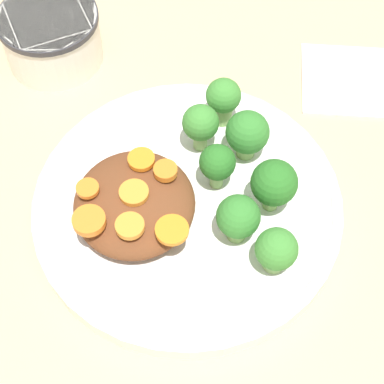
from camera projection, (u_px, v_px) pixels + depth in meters
The scene contains 19 objects.
ground_plane at pixel (192, 212), 0.59m from camera, with size 4.00×4.00×0.00m, color tan.
plate at pixel (192, 205), 0.58m from camera, with size 0.28×0.28×0.02m.
dip_bowl at pixel (55, 35), 0.66m from camera, with size 0.10×0.10×0.06m.
stew_mound at pixel (139, 203), 0.55m from camera, with size 0.10×0.11×0.04m, color brown.
broccoli_floret_0 at pixel (279, 184), 0.54m from camera, with size 0.04×0.04×0.06m.
broccoli_floret_1 at pixel (281, 250), 0.52m from camera, with size 0.04×0.04×0.05m.
broccoli_floret_2 at pixel (205, 124), 0.58m from camera, with size 0.03×0.03×0.05m.
broccoli_floret_3 at pixel (252, 133), 0.57m from camera, with size 0.04×0.04×0.05m.
broccoli_floret_4 at pixel (228, 99), 0.60m from camera, with size 0.03×0.03×0.05m.
broccoli_floret_5 at pixel (222, 164), 0.55m from camera, with size 0.03×0.03×0.05m.
broccoli_floret_6 at pixel (243, 218), 0.53m from camera, with size 0.04×0.04×0.05m.
carrot_slice_0 at pixel (177, 230), 0.51m from camera, with size 0.03×0.03×0.00m, color orange.
carrot_slice_1 at pixel (170, 171), 0.54m from camera, with size 0.02×0.02×0.01m, color orange.
carrot_slice_2 at pixel (135, 226), 0.51m from camera, with size 0.02×0.02×0.01m, color orange.
carrot_slice_3 at pixel (94, 221), 0.52m from camera, with size 0.03×0.03×0.01m, color orange.
carrot_slice_4 at pixel (139, 193), 0.53m from camera, with size 0.02×0.02×0.00m, color orange.
carrot_slice_5 at pixel (92, 188), 0.53m from camera, with size 0.02×0.02×0.00m, color orange.
carrot_slice_6 at pixel (146, 159), 0.55m from camera, with size 0.02×0.02×0.00m, color orange.
napkin at pixel (378, 81), 0.67m from camera, with size 0.16×0.11×0.01m.
Camera 1 is at (0.00, 0.30, 0.51)m, focal length 60.00 mm.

